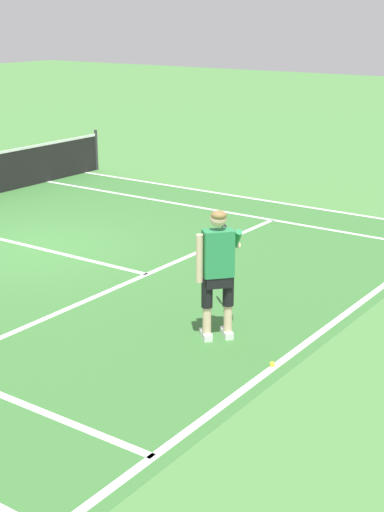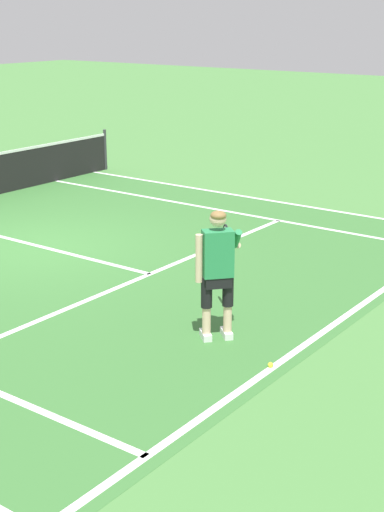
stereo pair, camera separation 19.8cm
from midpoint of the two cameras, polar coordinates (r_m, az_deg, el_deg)
The scene contains 9 objects.
ground_plane at distance 14.02m, azimuth -11.06°, elevation 0.73°, with size 80.00×80.00×0.00m, color #477F3D.
court_inner_surface at distance 13.27m, azimuth -7.88°, elevation -0.06°, with size 10.98×10.13×0.00m, color #387033.
line_baseline at distance 10.65m, azimuth 11.42°, elevation -4.82°, with size 10.98×0.10×0.01m, color white.
line_service at distance 12.30m, azimuth -2.72°, elevation -1.36°, with size 8.23×0.10×0.01m, color white.
line_centre_service at distance 14.44m, azimuth -12.65°, elevation 1.15°, with size 0.10×6.40×0.01m, color white.
line_singles_right at distance 16.35m, azimuth 2.17°, elevation 3.52°, with size 0.10×9.73×0.01m, color white.
line_doubles_right at distance 17.47m, azimuth 4.72°, elevation 4.41°, with size 0.10×9.73×0.01m, color white.
tennis_player at distance 9.60m, azimuth 2.52°, elevation -0.73°, with size 1.14×0.78×1.71m.
tennis_ball_near_feet at distance 9.21m, azimuth 6.52°, elevation -8.11°, with size 0.07×0.07×0.07m, color #CCE02D.
Camera 2 is at (-8.95, -10.04, 4.04)m, focal length 53.39 mm.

